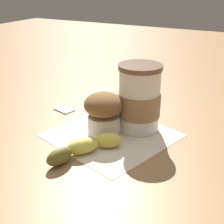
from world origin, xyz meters
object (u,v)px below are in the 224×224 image
coffee_cup (139,99)px  banana (84,147)px  muffin (103,112)px  sugar_packet (64,109)px

coffee_cup → banana: bearing=-17.1°
muffin → banana: 0.10m
muffin → sugar_packet: bearing=-113.8°
muffin → coffee_cup: bearing=136.7°
coffee_cup → sugar_packet: 0.22m
coffee_cup → banana: coffee_cup is taller
coffee_cup → sugar_packet: coffee_cup is taller
coffee_cup → muffin: bearing=-43.3°
muffin → banana: (0.09, 0.01, -0.03)m
coffee_cup → muffin: 0.09m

